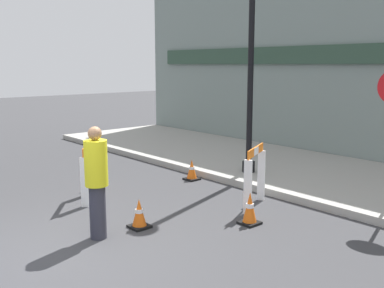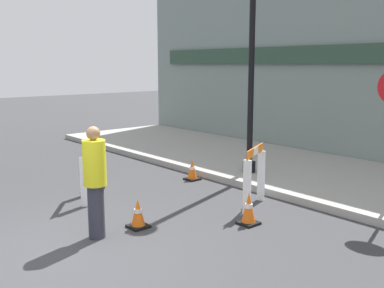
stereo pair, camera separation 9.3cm
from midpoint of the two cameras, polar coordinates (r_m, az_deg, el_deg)
name	(u,v)px [view 2 (the right image)]	position (r m, az deg, el deg)	size (l,w,h in m)	color
ground_plane	(44,259)	(6.43, -17.92, -13.74)	(60.00, 60.00, 0.00)	#38383A
sidewalk_slab	(324,176)	(10.55, 16.66, -3.89)	(18.00, 3.99, 0.14)	#9E9B93
storefront_facade	(378,55)	(12.06, 22.77, 10.32)	(18.00, 0.22, 5.50)	gray
streetlamp_post	(253,17)	(10.02, 7.96, 15.66)	(0.44, 0.44, 5.28)	black
barricade_0	(255,174)	(8.11, 8.28, -3.83)	(0.53, 0.92, 1.10)	white
barricade_1	(87,170)	(8.67, -12.86, -3.27)	(0.78, 0.62, 1.07)	white
traffic_cone_0	(192,170)	(10.00, 0.30, -3.36)	(0.30, 0.30, 0.46)	black
traffic_cone_1	(94,175)	(9.50, -12.03, -3.83)	(0.30, 0.30, 0.61)	black
traffic_cone_2	(138,214)	(7.18, -6.50, -8.82)	(0.30, 0.30, 0.47)	black
traffic_cone_3	(249,209)	(7.33, 7.58, -8.20)	(0.30, 0.30, 0.53)	black
person_worker	(95,179)	(6.69, -11.83, -4.36)	(0.44, 0.44, 1.67)	#33333D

